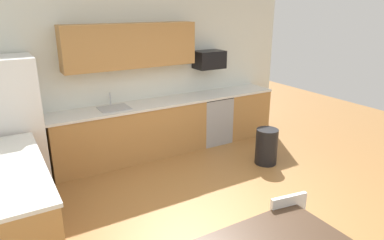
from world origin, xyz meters
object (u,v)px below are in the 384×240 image
oven_range (211,118)px  refrigerator (12,125)px  microwave (209,60)px  trash_bin (266,146)px  chair_near_table (293,234)px

oven_range → refrigerator: bearing=-178.6°
microwave → trash_bin: microwave is taller
chair_near_table → trash_bin: chair_near_table is taller
chair_near_table → trash_bin: size_ratio=1.42×
refrigerator → trash_bin: refrigerator is taller
refrigerator → microwave: 3.44m
refrigerator → chair_near_table: bearing=-58.4°
refrigerator → trash_bin: bearing=-18.9°
refrigerator → chair_near_table: 3.92m
refrigerator → oven_range: size_ratio=2.07×
trash_bin → microwave: bearing=99.1°
chair_near_table → refrigerator: bearing=121.6°
refrigerator → trash_bin: size_ratio=3.14×
refrigerator → chair_near_table: refrigerator is taller
oven_range → chair_near_table: 3.65m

